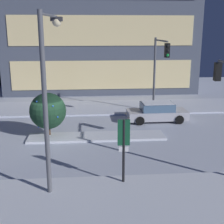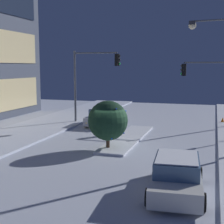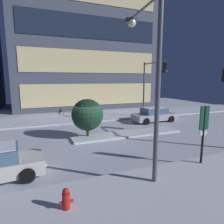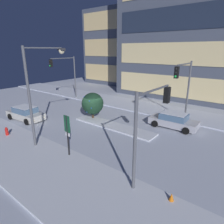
{
  "view_description": "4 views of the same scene",
  "coord_description": "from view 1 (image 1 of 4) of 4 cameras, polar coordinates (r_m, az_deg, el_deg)",
  "views": [
    {
      "loc": [
        2.59,
        -19.21,
        6.92
      ],
      "look_at": [
        4.12,
        -0.14,
        1.85
      ],
      "focal_mm": 49.78,
      "sensor_mm": 36.0,
      "label": 1
    },
    {
      "loc": [
        -18.34,
        -5.28,
        4.97
      ],
      "look_at": [
        1.79,
        1.02,
        2.04
      ],
      "focal_mm": 52.54,
      "sensor_mm": 36.0,
      "label": 2
    },
    {
      "loc": [
        -3.66,
        -13.47,
        4.42
      ],
      "look_at": [
        2.01,
        0.83,
        1.85
      ],
      "focal_mm": 31.44,
      "sensor_mm": 36.0,
      "label": 3
    },
    {
      "loc": [
        14.32,
        -14.27,
        7.4
      ],
      "look_at": [
        4.1,
        -1.15,
        2.09
      ],
      "focal_mm": 31.45,
      "sensor_mm": 36.0,
      "label": 4
    }
  ],
  "objects": [
    {
      "name": "decorated_tree_median",
      "position": [
        20.74,
        -11.7,
        0.18
      ],
      "size": [
        2.39,
        2.39,
        2.97
      ],
      "color": "#473323",
      "rests_on": "ground"
    },
    {
      "name": "traffic_light_corner_far_right",
      "position": [
        24.81,
        8.67,
        8.85
      ],
      "size": [
        0.32,
        4.24,
        6.32
      ],
      "rotation": [
        0.0,
        0.0,
        -1.57
      ],
      "color": "#565960",
      "rests_on": "ground"
    },
    {
      "name": "curb_strip_far",
      "position": [
        28.41,
        -9.68,
        0.69
      ],
      "size": [
        52.0,
        5.2,
        0.14
      ],
      "primitive_type": "cube",
      "color": "silver",
      "rests_on": "ground"
    },
    {
      "name": "car_far",
      "position": [
        24.41,
        8.26,
        -0.03
      ],
      "size": [
        4.74,
        2.18,
        1.49
      ],
      "rotation": [
        0.0,
        0.0,
        3.16
      ],
      "color": "#B7B7C1",
      "rests_on": "ground"
    },
    {
      "name": "median_strip",
      "position": [
        20.66,
        -2.79,
        -4.52
      ],
      "size": [
        9.0,
        1.8,
        0.14
      ],
      "primitive_type": "cube",
      "color": "silver",
      "rests_on": "ground"
    },
    {
      "name": "curb_strip_near",
      "position": [
        13.19,
        -15.93,
        -17.08
      ],
      "size": [
        52.0,
        5.2,
        0.14
      ],
      "primitive_type": "cube",
      "color": "silver",
      "rests_on": "ground"
    },
    {
      "name": "ground",
      "position": [
        20.58,
        -11.59,
        -5.11
      ],
      "size": [
        52.0,
        52.0,
        0.0
      ],
      "primitive_type": "plane",
      "color": "silver"
    },
    {
      "name": "parking_info_sign",
      "position": [
        13.94,
        2.16,
        -5.85
      ],
      "size": [
        0.55,
        0.12,
        3.12
      ],
      "rotation": [
        0.0,
        0.0,
        1.55
      ],
      "color": "black",
      "rests_on": "ground"
    },
    {
      "name": "street_lamp_arched",
      "position": [
        13.43,
        -11.51,
        6.42
      ],
      "size": [
        0.72,
        3.31,
        7.66
      ],
      "rotation": [
        0.0,
        0.0,
        1.46
      ],
      "color": "#565960",
      "rests_on": "ground"
    }
  ]
}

